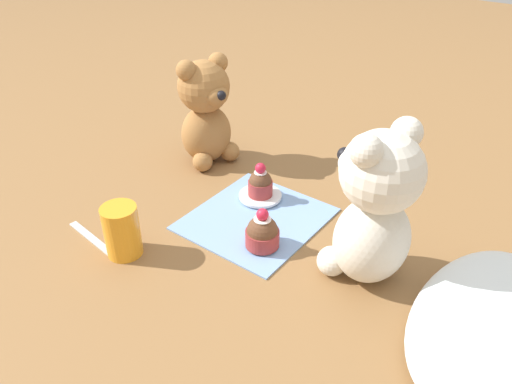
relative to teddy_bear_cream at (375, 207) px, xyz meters
name	(u,v)px	position (x,y,z in m)	size (l,w,h in m)	color
ground_plane	(256,219)	(-0.01, -0.21, -0.12)	(4.00, 4.00, 0.00)	olive
knitted_placemat	(256,218)	(-0.01, -0.21, -0.12)	(0.22, 0.21, 0.01)	#7A9ED1
tulle_cloth	(486,321)	(0.01, 0.17, -0.10)	(0.32, 0.17, 0.04)	white
teddy_bear_cream	(375,207)	(0.00, 0.00, 0.00)	(0.14, 0.14, 0.24)	silver
teddy_bear_tan	(206,111)	(-0.12, -0.41, -0.01)	(0.12, 0.12, 0.22)	#A3703D
cupcake_near_cream_bear	(262,233)	(0.04, -0.16, -0.09)	(0.05, 0.05, 0.07)	#993333
saucer_plate	(260,196)	(-0.07, -0.24, -0.11)	(0.08, 0.08, 0.01)	silver
cupcake_near_tan_bear	(260,183)	(-0.07, -0.24, -0.09)	(0.04, 0.04, 0.06)	#993333
juice_glass	(122,231)	(0.18, -0.32, -0.08)	(0.06, 0.06, 0.08)	orange
teaspoon	(92,238)	(0.19, -0.39, -0.12)	(0.13, 0.01, 0.01)	silver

